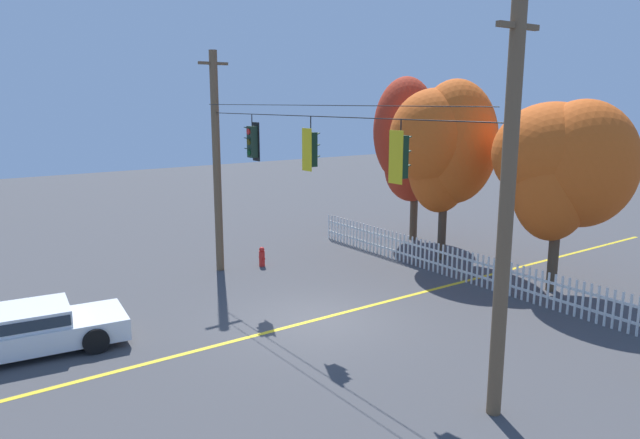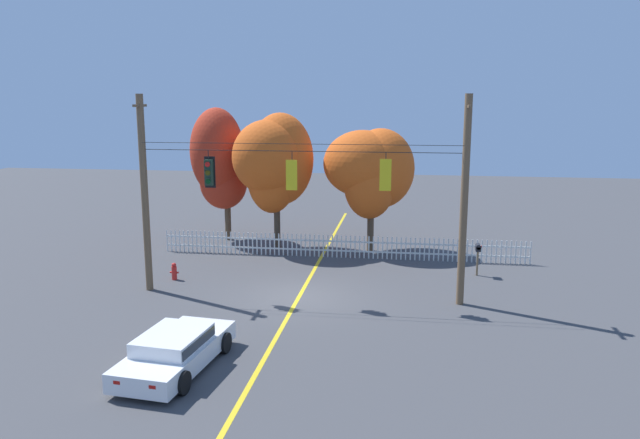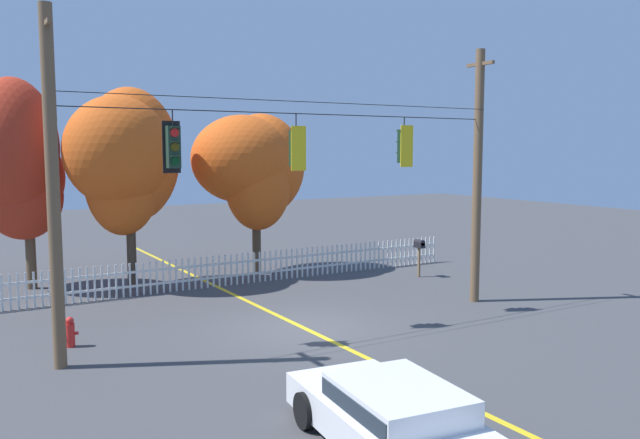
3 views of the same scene
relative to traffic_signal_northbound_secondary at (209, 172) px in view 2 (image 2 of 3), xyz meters
The scene contains 13 objects.
ground 6.00m from the traffic_signal_northbound_secondary, ahead, with size 80.00×80.00×0.00m, color #424244.
lane_centerline_stripe 6.00m from the traffic_signal_northbound_secondary, ahead, with size 0.16×36.00×0.01m, color gold.
signal_support_span 3.63m from the traffic_signal_northbound_secondary, ahead, with size 12.68×1.10×7.86m.
traffic_signal_northbound_secondary is the anchor object (origin of this frame).
traffic_signal_westbound_side 3.28m from the traffic_signal_northbound_secondary, ahead, with size 0.43×0.38×1.47m.
traffic_signal_southbound_primary 6.82m from the traffic_signal_northbound_secondary, ahead, with size 0.43×0.38×1.42m.
white_picket_fence 8.83m from the traffic_signal_northbound_secondary, 54.18° to the left, with size 17.89×0.06×1.11m.
autumn_maple_near_fence 9.52m from the traffic_signal_northbound_secondary, 104.51° to the left, with size 3.13×3.23×7.19m.
autumn_maple_mid 7.89m from the traffic_signal_northbound_secondary, 83.89° to the left, with size 4.07×3.66×6.96m.
autumn_oak_far_east 9.92m from the traffic_signal_northbound_secondary, 54.22° to the left, with size 4.59×3.67×6.20m.
parked_car 8.33m from the traffic_signal_northbound_secondary, 80.68° to the right, with size 2.39×4.69×1.15m.
fire_hydrant 5.22m from the traffic_signal_northbound_secondary, 145.93° to the left, with size 0.38×0.22×0.75m.
roadside_mailbox 12.06m from the traffic_signal_northbound_secondary, 20.40° to the left, with size 0.25×0.44×1.43m.
Camera 2 is at (4.15, -23.05, 7.74)m, focal length 34.83 mm.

